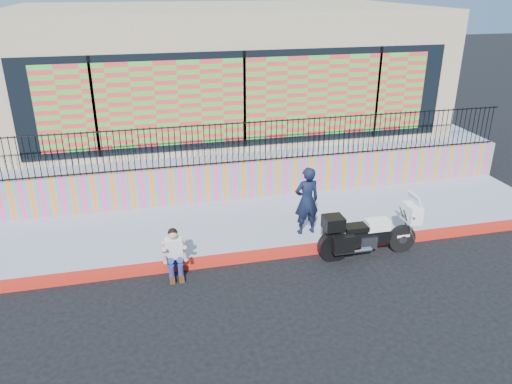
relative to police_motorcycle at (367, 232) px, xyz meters
name	(u,v)px	position (x,y,z in m)	size (l,w,h in m)	color
ground	(282,255)	(-1.94, 0.45, -0.63)	(90.00, 90.00, 0.00)	black
red_curb	(282,253)	(-1.94, 0.45, -0.55)	(16.00, 0.30, 0.15)	red
sidewalk	(265,222)	(-1.94, 2.10, -0.55)	(16.00, 3.00, 0.15)	gray
mural_wall	(251,179)	(-1.94, 3.70, 0.07)	(16.00, 0.20, 1.10)	#FF4387
metal_fence	(251,142)	(-1.94, 3.70, 1.22)	(15.80, 0.04, 1.20)	black
elevated_platform	(222,134)	(-1.94, 8.80, 0.00)	(16.00, 10.00, 1.25)	gray
storefront_building	(221,65)	(-1.94, 8.59, 2.62)	(14.00, 8.06, 4.00)	tan
police_motorcycle	(367,232)	(0.00, 0.00, 0.00)	(2.41, 0.80, 1.50)	black
police_officer	(307,201)	(-1.11, 1.18, 0.40)	(0.64, 0.42, 1.76)	black
seated_man	(175,257)	(-4.48, 0.19, -0.18)	(0.54, 0.71, 1.06)	navy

